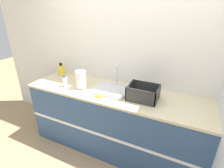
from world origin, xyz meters
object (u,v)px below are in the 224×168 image
object	(u,v)px
paper_towel_roll	(81,80)
bottle_clear	(65,82)
bottle_yellow	(61,70)
dish_rack	(143,94)
sink	(112,89)

from	to	relation	value
paper_towel_roll	bottle_clear	bearing A→B (deg)	-163.81
bottle_yellow	paper_towel_roll	bearing A→B (deg)	-24.78
dish_rack	bottle_clear	bearing A→B (deg)	-173.20
sink	bottle_yellow	size ratio (longest dim) A/B	2.23
sink	dish_rack	bearing A→B (deg)	-7.39
dish_rack	bottle_yellow	xyz separation A→B (m)	(-1.42, 0.20, 0.02)
dish_rack	bottle_yellow	bearing A→B (deg)	171.92
paper_towel_roll	bottle_clear	world-z (taller)	paper_towel_roll
dish_rack	bottle_clear	size ratio (longest dim) A/B	2.09
paper_towel_roll	bottle_clear	size ratio (longest dim) A/B	1.43
sink	bottle_yellow	xyz separation A→B (m)	(-0.97, 0.14, 0.07)
dish_rack	bottle_clear	world-z (taller)	dish_rack
dish_rack	bottle_clear	distance (m)	1.08
bottle_clear	paper_towel_roll	bearing A→B (deg)	16.19
sink	bottle_yellow	bearing A→B (deg)	171.60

